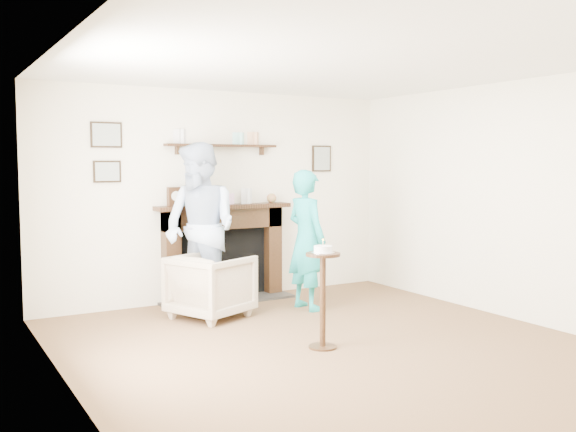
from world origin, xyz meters
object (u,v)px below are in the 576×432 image
object	(u,v)px
armchair	(211,317)
man	(201,312)
woman	(306,309)
pedestal_table	(323,281)

from	to	relation	value
armchair	man	size ratio (longest dim) A/B	0.40
man	woman	xyz separation A→B (m)	(1.10, -0.42, 0.00)
woman	pedestal_table	distance (m)	1.65
man	woman	world-z (taller)	man
woman	armchair	bearing A→B (deg)	75.02
pedestal_table	armchair	bearing A→B (deg)	104.83
armchair	pedestal_table	xyz separation A→B (m)	(0.41, -1.55, 0.60)
armchair	pedestal_table	distance (m)	1.71
armchair	woman	xyz separation A→B (m)	(1.09, -0.17, 0.00)
woman	pedestal_table	xyz separation A→B (m)	(-0.68, -1.38, 0.60)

